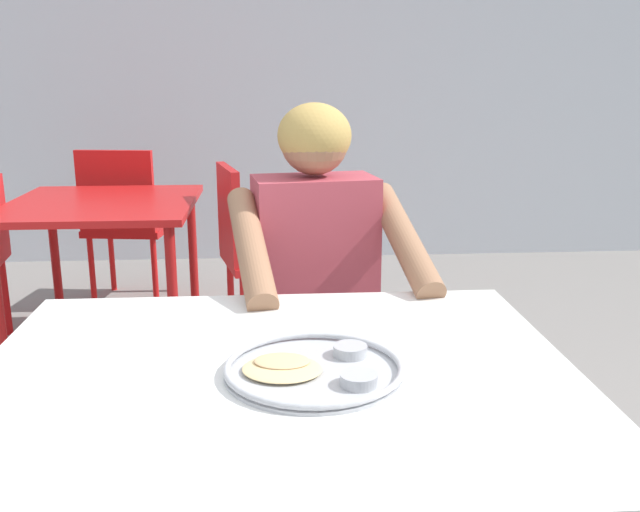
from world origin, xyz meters
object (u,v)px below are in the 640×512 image
at_px(thali_tray, 314,368).
at_px(chair_foreground, 309,324).
at_px(table_foreground, 278,405).
at_px(diner_foreground, 322,279).
at_px(chair_red_far, 124,216).
at_px(table_background_red, 103,219).
at_px(chair_red_right, 252,246).

relative_size(thali_tray, chair_foreground, 0.38).
relative_size(table_foreground, diner_foreground, 0.94).
distance_m(chair_foreground, chair_red_far, 1.97).
bearing_deg(table_background_red, chair_foreground, -50.98).
xyz_separation_m(thali_tray, chair_red_far, (-0.88, 2.64, -0.24)).
bearing_deg(thali_tray, chair_foreground, 87.48).
bearing_deg(table_background_red, table_foreground, -68.59).
relative_size(chair_red_right, chair_red_far, 0.99).
bearing_deg(chair_foreground, chair_red_far, 117.79).
xyz_separation_m(thali_tray, diner_foreground, (0.06, 0.68, -0.03)).
bearing_deg(table_foreground, thali_tray, -16.65).
relative_size(table_background_red, chair_red_far, 1.03).
distance_m(thali_tray, chair_foreground, 0.93).
height_order(thali_tray, table_background_red, thali_tray).
relative_size(diner_foreground, chair_red_right, 1.36).
bearing_deg(chair_red_right, chair_red_far, 134.13).
bearing_deg(diner_foreground, table_foreground, -101.24).
height_order(thali_tray, chair_foreground, chair_foreground).
relative_size(chair_foreground, table_background_red, 0.95).
bearing_deg(diner_foreground, chair_red_far, 115.67).
relative_size(thali_tray, chair_red_right, 0.38).
relative_size(thali_tray, chair_red_far, 0.38).
relative_size(chair_foreground, chair_red_right, 0.99).
bearing_deg(thali_tray, diner_foreground, 84.53).
relative_size(diner_foreground, table_background_red, 1.31).
bearing_deg(chair_red_right, table_foreground, -87.16).
height_order(table_foreground, thali_tray, thali_tray).
xyz_separation_m(table_foreground, diner_foreground, (0.13, 0.66, 0.05)).
relative_size(thali_tray, diner_foreground, 0.28).
distance_m(table_background_red, chair_red_far, 0.68).
relative_size(chair_foreground, chair_red_far, 0.98).
bearing_deg(table_background_red, thali_tray, -67.15).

